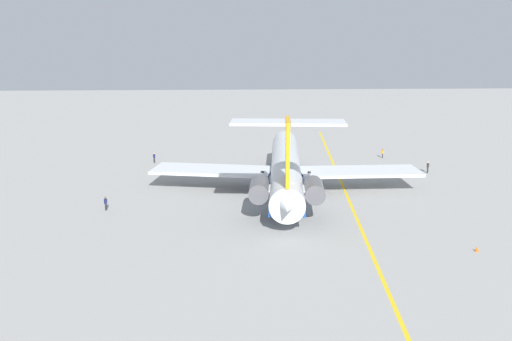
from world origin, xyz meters
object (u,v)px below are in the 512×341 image
(ground_crew_near_tail, at_px, (428,166))
(ground_crew_starboard, at_px, (106,202))
(main_jetliner, at_px, (286,169))
(safety_cone_nose, at_px, (477,249))
(ground_crew_near_nose, at_px, (154,156))
(ground_crew_portside, at_px, (383,152))

(ground_crew_near_tail, xyz_separation_m, ground_crew_starboard, (-17.04, 45.19, -0.05))
(main_jetliner, xyz_separation_m, ground_crew_near_tail, (10.20, -22.80, -2.16))
(main_jetliner, relative_size, safety_cone_nose, 75.32)
(ground_crew_near_tail, relative_size, ground_crew_starboard, 1.04)
(ground_crew_near_nose, bearing_deg, ground_crew_near_tail, 35.03)
(safety_cone_nose, bearing_deg, ground_crew_near_tail, -10.78)
(main_jetliner, bearing_deg, ground_crew_near_tail, -60.79)
(ground_crew_near_tail, height_order, ground_crew_starboard, ground_crew_near_tail)
(ground_crew_near_nose, bearing_deg, main_jetliner, 2.82)
(ground_crew_near_tail, bearing_deg, safety_cone_nose, 148.70)
(ground_crew_near_nose, bearing_deg, ground_crew_starboard, -48.65)
(ground_crew_near_tail, height_order, ground_crew_portside, ground_crew_near_tail)
(safety_cone_nose, bearing_deg, ground_crew_starboard, 68.46)
(ground_crew_near_tail, xyz_separation_m, safety_cone_nose, (-32.43, 6.17, -0.85))
(ground_crew_near_nose, height_order, safety_cone_nose, ground_crew_near_nose)
(ground_crew_starboard, height_order, safety_cone_nose, ground_crew_starboard)
(ground_crew_near_tail, relative_size, safety_cone_nose, 3.24)
(main_jetliner, height_order, ground_crew_starboard, main_jetliner)
(ground_crew_near_nose, bearing_deg, ground_crew_portside, 49.96)
(safety_cone_nose, bearing_deg, ground_crew_portside, -2.80)
(main_jetliner, xyz_separation_m, safety_cone_nose, (-22.24, -16.62, -3.01))
(main_jetliner, bearing_deg, ground_crew_starboard, 112.09)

